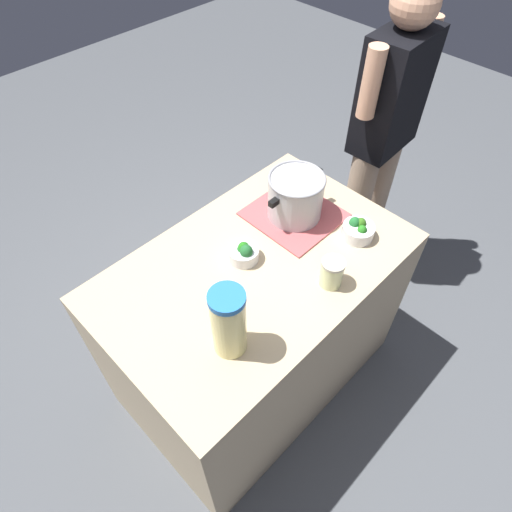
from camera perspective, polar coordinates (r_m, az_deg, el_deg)
ground_plane at (r=2.41m, az=0.00°, el=-14.30°), size 8.00×8.00×0.00m
counter_slab at (r=2.04m, az=0.00°, el=-8.87°), size 1.21×0.77×0.86m
dish_cloth at (r=1.88m, az=4.87°, el=5.33°), size 0.34×0.35×0.01m
cooking_pot at (r=1.81m, az=5.08°, el=7.69°), size 0.30×0.23×0.19m
lemonade_pitcher at (r=1.38m, az=-3.52°, el=-8.45°), size 0.11×0.11×0.27m
mason_jar at (r=1.61m, az=9.68°, el=-2.08°), size 0.09×0.09×0.12m
broccoli_bowl_front at (r=1.81m, az=12.93°, el=3.28°), size 0.13×0.13×0.08m
broccoli_bowl_center at (r=1.68m, az=-1.57°, el=0.45°), size 0.12×0.12×0.09m
person_cook at (r=2.35m, az=15.80°, el=14.37°), size 0.50×0.22×1.59m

